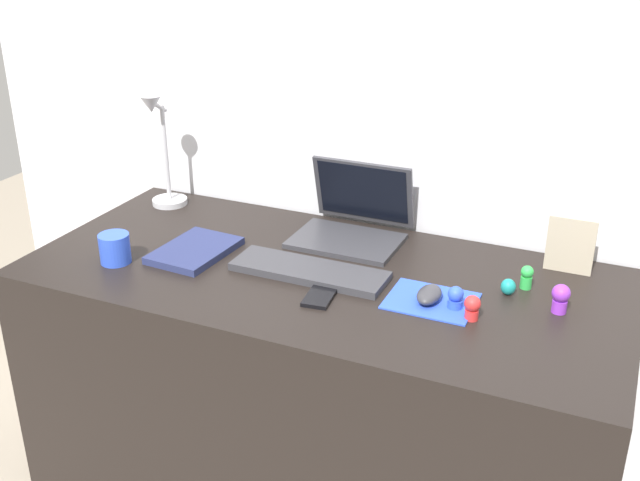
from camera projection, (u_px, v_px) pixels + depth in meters
back_wall at (375, 203)px, 2.30m from camera, size 2.76×0.05×1.59m
desk at (322, 390)px, 2.13m from camera, size 1.56×0.72×0.74m
laptop at (354, 219)px, 2.18m from camera, size 0.30×0.27×0.21m
keyboard at (309, 271)px, 1.97m from camera, size 0.41×0.13×0.02m
mousepad at (431, 301)px, 1.84m from camera, size 0.21×0.17×0.00m
mouse at (429, 295)px, 1.83m from camera, size 0.06×0.10×0.03m
cell_phone at (321, 295)px, 1.86m from camera, size 0.08×0.13×0.01m
desk_lamp at (161, 154)px, 2.34m from camera, size 0.11×0.14×0.36m
notebook_pad at (195, 250)px, 2.08m from camera, size 0.18×0.25×0.02m
picture_frame at (570, 245)px, 1.96m from camera, size 0.12×0.02×0.15m
coffee_mug at (115, 248)px, 2.02m from camera, size 0.08×0.08×0.08m
toy_figurine_teal at (508, 287)px, 1.87m from camera, size 0.04×0.04×0.04m
toy_figurine_blue at (455, 298)px, 1.79m from camera, size 0.04×0.04×0.06m
toy_figurine_red at (472, 307)px, 1.75m from camera, size 0.04×0.04×0.06m
toy_figurine_green at (527, 277)px, 1.89m from camera, size 0.03×0.03×0.06m
toy_figurine_purple at (561, 297)px, 1.78m from camera, size 0.04×0.04×0.07m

